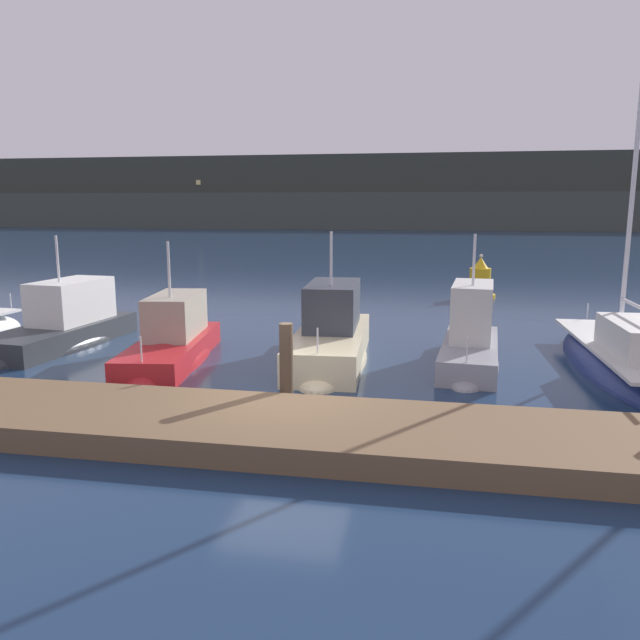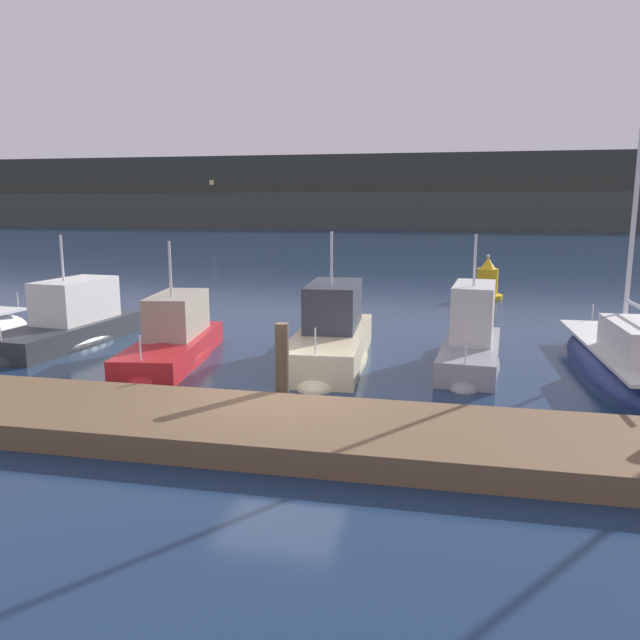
# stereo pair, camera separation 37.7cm
# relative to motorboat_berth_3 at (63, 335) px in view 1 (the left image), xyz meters

# --- Properties ---
(ground_plane) EXTENTS (400.00, 400.00, 0.00)m
(ground_plane) POSITION_rel_motorboat_berth_3_xyz_m (8.00, -4.71, -0.31)
(ground_plane) COLOR #192D4C
(dock) EXTENTS (38.27, 2.80, 0.45)m
(dock) POSITION_rel_motorboat_berth_3_xyz_m (8.00, -6.28, -0.08)
(dock) COLOR brown
(dock) RESTS_ON ground
(mooring_pile_2) EXTENTS (0.28, 0.28, 1.82)m
(mooring_pile_2) POSITION_rel_motorboat_berth_3_xyz_m (8.00, -4.63, 0.60)
(mooring_pile_2) COLOR #4C3D2D
(mooring_pile_2) RESTS_ON ground
(motorboat_berth_3) EXTENTS (2.60, 5.96, 3.88)m
(motorboat_berth_3) POSITION_rel_motorboat_berth_3_xyz_m (0.00, 0.00, 0.00)
(motorboat_berth_3) COLOR #2D3338
(motorboat_berth_3) RESTS_ON ground
(motorboat_berth_4) EXTENTS (2.53, 5.90, 3.88)m
(motorboat_berth_4) POSITION_rel_motorboat_berth_3_xyz_m (4.00, -1.19, -0.05)
(motorboat_berth_4) COLOR red
(motorboat_berth_4) RESTS_ON ground
(motorboat_berth_5) EXTENTS (2.28, 6.23, 4.04)m
(motorboat_berth_5) POSITION_rel_motorboat_berth_3_xyz_m (8.20, -0.35, 0.06)
(motorboat_berth_5) COLOR beige
(motorboat_berth_5) RESTS_ON ground
(motorboat_berth_6) EXTENTS (1.95, 5.32, 3.89)m
(motorboat_berth_6) POSITION_rel_motorboat_berth_3_xyz_m (11.89, -0.04, 0.10)
(motorboat_berth_6) COLOR gray
(motorboat_berth_6) RESTS_ON ground
(sailboat_berth_7) EXTENTS (2.72, 8.57, 10.85)m
(sailboat_berth_7) POSITION_rel_motorboat_berth_3_xyz_m (15.81, 0.02, -0.17)
(sailboat_berth_7) COLOR navy
(sailboat_berth_7) RESTS_ON ground
(channel_buoy) EXTENTS (1.41, 1.41, 1.96)m
(channel_buoy) POSITION_rel_motorboat_berth_3_xyz_m (12.91, 12.11, 0.42)
(channel_buoy) COLOR gold
(channel_buoy) RESTS_ON ground
(hillside_backdrop) EXTENTS (240.00, 23.00, 12.20)m
(hillside_backdrop) POSITION_rel_motorboat_berth_3_xyz_m (3.63, 95.17, 5.31)
(hillside_backdrop) COLOR #333833
(hillside_backdrop) RESTS_ON ground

